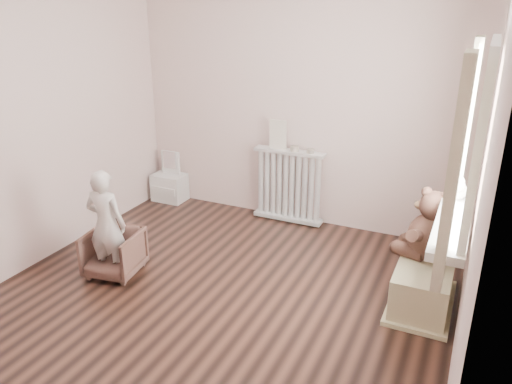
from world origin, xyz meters
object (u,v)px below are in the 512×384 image
at_px(toy_bench, 424,282).
at_px(plush_cat, 458,187).
at_px(armchair, 114,253).
at_px(radiator, 289,187).
at_px(teddy_bear, 433,222).
at_px(child, 106,224).
at_px(toy_vanity, 169,178).

bearing_deg(toy_bench, plush_cat, 28.71).
bearing_deg(plush_cat, armchair, 178.60).
height_order(radiator, teddy_bear, teddy_bear).
height_order(radiator, child, child).
relative_size(radiator, armchair, 1.79).
bearing_deg(toy_bench, armchair, -165.81).
xyz_separation_m(radiator, teddy_bear, (1.55, -0.94, 0.28)).
relative_size(armchair, plush_cat, 2.03).
relative_size(radiator, plush_cat, 3.63).
bearing_deg(toy_vanity, toy_bench, -18.49).
distance_m(radiator, child, 2.00).
relative_size(toy_vanity, child, 0.62).
height_order(child, plush_cat, plush_cat).
height_order(armchair, teddy_bear, teddy_bear).
xyz_separation_m(child, teddy_bear, (2.52, 0.80, 0.17)).
height_order(armchair, plush_cat, plush_cat).
height_order(radiator, toy_vanity, radiator).
distance_m(child, plush_cat, 2.82).
bearing_deg(radiator, plush_cat, -30.06).
xyz_separation_m(teddy_bear, plush_cat, (0.14, -0.04, 0.33)).
height_order(toy_vanity, teddy_bear, teddy_bear).
relative_size(radiator, toy_bench, 1.04).
bearing_deg(toy_vanity, radiator, 1.13).
bearing_deg(child, toy_bench, -173.29).
xyz_separation_m(radiator, child, (-0.97, -1.75, 0.11)).
xyz_separation_m(armchair, toy_bench, (2.53, 0.64, -0.00)).
xyz_separation_m(armchair, plush_cat, (2.67, 0.72, 0.80)).
xyz_separation_m(toy_vanity, toy_bench, (3.07, -1.03, -0.08)).
distance_m(radiator, toy_bench, 1.89).
distance_m(armchair, teddy_bear, 2.67).
relative_size(toy_vanity, toy_bench, 0.77).
height_order(child, toy_bench, child).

